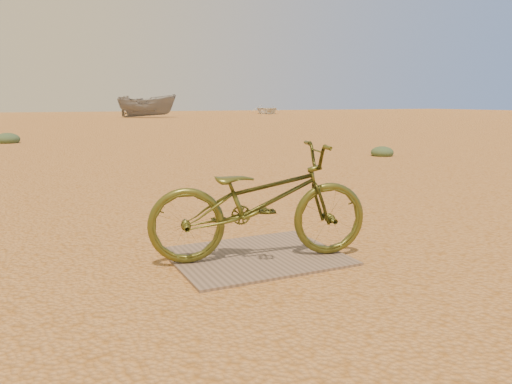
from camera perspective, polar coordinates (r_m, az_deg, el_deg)
name	(u,v)px	position (r m, az deg, el deg)	size (l,w,h in m)	color
ground	(326,257)	(4.25, 8.02, -7.39)	(120.00, 120.00, 0.00)	tan
plywood_board	(256,256)	(4.20, 0.00, -7.35)	(1.37, 1.10, 0.02)	#7F6855
bicycle	(260,202)	(4.01, 0.41, -1.10)	(0.62, 1.79, 0.94)	#4D511C
boat_mid_right	(147,106)	(40.57, -12.36, 9.59)	(1.74, 4.62, 1.79)	gray
boat_far_right	(267,109)	(51.30, 1.22, 9.45)	(3.12, 4.37, 0.91)	white
kale_b	(382,156)	(12.26, 14.20, 4.03)	(0.53, 0.53, 0.29)	#47603E
kale_c	(8,143)	(17.38, -26.52, 5.04)	(0.74, 0.74, 0.40)	#47603E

